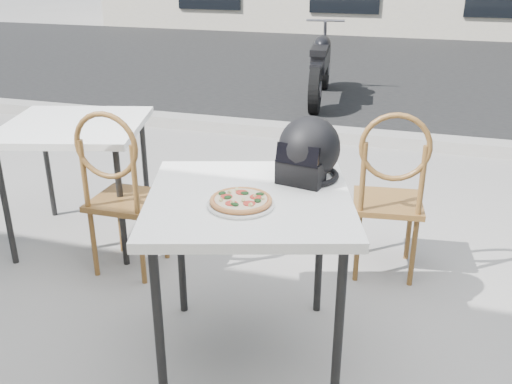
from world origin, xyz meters
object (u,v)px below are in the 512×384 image
(cafe_table_main, at_px, (249,212))
(cafe_chair_main, at_px, (390,187))
(pizza, at_px, (241,200))
(cafe_chair_side, at_px, (119,185))
(plate, at_px, (241,204))
(motorcycle, at_px, (321,67))
(cafe_table_side, at_px, (75,134))
(helmet, at_px, (308,152))

(cafe_table_main, distance_m, cafe_chair_main, 1.09)
(pizza, bearing_deg, cafe_chair_side, 146.59)
(cafe_chair_main, height_order, cafe_chair_side, cafe_chair_main)
(plate, distance_m, pizza, 0.02)
(pizza, height_order, motorcycle, motorcycle)
(cafe_table_main, relative_size, cafe_chair_main, 1.06)
(plate, height_order, cafe_table_side, plate)
(helmet, bearing_deg, motorcycle, 111.14)
(cafe_table_main, distance_m, cafe_chair_side, 1.09)
(helmet, relative_size, cafe_chair_side, 0.34)
(cafe_table_main, height_order, pizza, pizza)
(motorcycle, bearing_deg, plate, -88.83)
(cafe_table_side, bearing_deg, cafe_chair_side, -34.18)
(cafe_chair_main, bearing_deg, motorcycle, -81.11)
(plate, bearing_deg, pizza, 93.94)
(cafe_table_main, xyz_separation_m, cafe_table_side, (-1.43, 0.84, -0.02))
(helmet, distance_m, motorcycle, 5.01)
(helmet, height_order, cafe_table_side, helmet)
(cafe_table_main, bearing_deg, cafe_table_side, 149.58)
(pizza, relative_size, helmet, 0.96)
(cafe_chair_side, bearing_deg, motorcycle, -93.67)
(cafe_table_main, height_order, cafe_chair_main, cafe_chair_main)
(helmet, bearing_deg, cafe_chair_side, 179.46)
(motorcycle, bearing_deg, cafe_table_side, -106.03)
(cafe_chair_main, relative_size, motorcycle, 0.53)
(cafe_table_side, bearing_deg, cafe_table_main, -30.42)
(motorcycle, bearing_deg, cafe_table_main, -88.69)
(cafe_chair_side, bearing_deg, cafe_table_side, -34.45)
(plate, relative_size, motorcycle, 0.18)
(pizza, bearing_deg, plate, -86.06)
(cafe_table_main, distance_m, pizza, 0.15)
(cafe_chair_side, height_order, motorcycle, cafe_chair_side)
(cafe_chair_main, xyz_separation_m, cafe_chair_side, (-1.49, -0.42, -0.00))
(helmet, relative_size, cafe_table_side, 0.33)
(cafe_table_side, xyz_separation_m, motorcycle, (0.76, 4.34, -0.31))
(helmet, height_order, cafe_chair_side, helmet)
(plate, distance_m, cafe_table_side, 1.73)
(cafe_table_main, bearing_deg, cafe_chair_main, 59.55)
(cafe_table_side, bearing_deg, pizza, -33.67)
(plate, height_order, pizza, pizza)
(cafe_table_main, height_order, motorcycle, motorcycle)
(pizza, xyz_separation_m, motorcycle, (-0.67, 5.30, -0.43))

